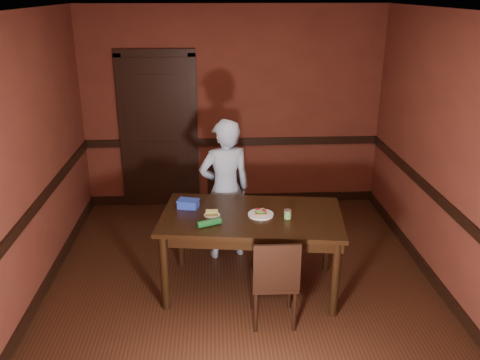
{
  "coord_description": "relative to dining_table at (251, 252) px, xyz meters",
  "views": [
    {
      "loc": [
        -0.25,
        -4.46,
        2.87
      ],
      "look_at": [
        0.0,
        0.35,
        1.05
      ],
      "focal_mm": 38.0,
      "sensor_mm": 36.0,
      "label": 1
    }
  ],
  "objects": [
    {
      "name": "cheese_saucer",
      "position": [
        -0.38,
        0.0,
        0.43
      ],
      "size": [
        0.16,
        0.16,
        0.05
      ],
      "rotation": [
        0.0,
        0.0,
        0.27
      ],
      "color": "white",
      "rests_on": "dining_table"
    },
    {
      "name": "door",
      "position": [
        -1.09,
        2.21,
        0.68
      ],
      "size": [
        1.05,
        0.07,
        2.2
      ],
      "color": "black",
      "rests_on": "ground"
    },
    {
      "name": "dado_right",
      "position": [
        1.89,
        -0.01,
        0.49
      ],
      "size": [
        0.03,
        4.5,
        0.1
      ],
      "primitive_type": "cube",
      "color": "black",
      "rests_on": "ground"
    },
    {
      "name": "baseboard_right",
      "position": [
        1.89,
        -0.01,
        -0.35
      ],
      "size": [
        0.03,
        4.5,
        0.12
      ],
      "primitive_type": "cube",
      "color": "black",
      "rests_on": "ground"
    },
    {
      "name": "chair_far",
      "position": [
        -0.17,
        1.02,
        0.04
      ],
      "size": [
        0.54,
        0.54,
        0.91
      ],
      "primitive_type": null,
      "rotation": [
        0.0,
        0.0,
        -0.32
      ],
      "color": "black",
      "rests_on": "floor"
    },
    {
      "name": "floor",
      "position": [
        -0.09,
        -0.01,
        -0.41
      ],
      "size": [
        4.0,
        4.5,
        0.01
      ],
      "primitive_type": "cube",
      "color": "black",
      "rests_on": "ground"
    },
    {
      "name": "person",
      "position": [
        -0.24,
        0.71,
        0.39
      ],
      "size": [
        0.66,
        0.52,
        1.6
      ],
      "primitive_type": "imported",
      "rotation": [
        0.0,
        0.0,
        3.41
      ],
      "color": "#A5BFDD",
      "rests_on": "floor"
    },
    {
      "name": "wall_back",
      "position": [
        -0.09,
        2.24,
        0.94
      ],
      "size": [
        4.0,
        0.02,
        2.7
      ],
      "primitive_type": "cube",
      "color": "maroon",
      "rests_on": "ground"
    },
    {
      "name": "sauce_jar",
      "position": [
        0.34,
        -0.1,
        0.45
      ],
      "size": [
        0.07,
        0.07,
        0.09
      ],
      "rotation": [
        0.0,
        0.0,
        -0.01
      ],
      "color": "#5F9B4C",
      "rests_on": "dining_table"
    },
    {
      "name": "dado_left",
      "position": [
        -2.08,
        -0.01,
        0.49
      ],
      "size": [
        0.03,
        4.5,
        0.1
      ],
      "primitive_type": "cube",
      "color": "black",
      "rests_on": "ground"
    },
    {
      "name": "wrapped_veg",
      "position": [
        -0.41,
        -0.23,
        0.44
      ],
      "size": [
        0.24,
        0.15,
        0.06
      ],
      "primitive_type": "cylinder",
      "rotation": [
        0.0,
        1.57,
        0.4
      ],
      "color": "#13471D",
      "rests_on": "dining_table"
    },
    {
      "name": "food_tub",
      "position": [
        -0.62,
        0.2,
        0.45
      ],
      "size": [
        0.23,
        0.19,
        0.09
      ],
      "rotation": [
        0.0,
        0.0,
        -0.26
      ],
      "color": "blue",
      "rests_on": "dining_table"
    },
    {
      "name": "wall_right",
      "position": [
        1.91,
        -0.01,
        0.94
      ],
      "size": [
        0.02,
        4.5,
        2.7
      ],
      "primitive_type": "cube",
      "color": "maroon",
      "rests_on": "ground"
    },
    {
      "name": "wall_front",
      "position": [
        -0.09,
        -2.26,
        0.94
      ],
      "size": [
        4.0,
        0.02,
        2.7
      ],
      "primitive_type": "cube",
      "color": "maroon",
      "rests_on": "ground"
    },
    {
      "name": "ceiling",
      "position": [
        -0.09,
        -0.01,
        2.29
      ],
      "size": [
        4.0,
        4.5,
        0.01
      ],
      "primitive_type": "cube",
      "color": "beige",
      "rests_on": "ground"
    },
    {
      "name": "baseboard_back",
      "position": [
        -0.09,
        2.23,
        -0.35
      ],
      "size": [
        4.0,
        0.03,
        0.12
      ],
      "primitive_type": "cube",
      "color": "black",
      "rests_on": "ground"
    },
    {
      "name": "dining_table",
      "position": [
        0.0,
        0.0,
        0.0
      ],
      "size": [
        1.85,
        1.19,
        0.82
      ],
      "primitive_type": "cube",
      "rotation": [
        0.0,
        0.0,
        -0.12
      ],
      "color": "black",
      "rests_on": "floor"
    },
    {
      "name": "wall_left",
      "position": [
        -2.09,
        -0.01,
        0.94
      ],
      "size": [
        0.02,
        4.5,
        2.7
      ],
      "primitive_type": "cube",
      "color": "maroon",
      "rests_on": "ground"
    },
    {
      "name": "chair_near",
      "position": [
        0.16,
        -0.54,
        0.03
      ],
      "size": [
        0.41,
        0.41,
        0.87
      ],
      "primitive_type": null,
      "rotation": [
        0.0,
        0.0,
        3.13
      ],
      "color": "black",
      "rests_on": "floor"
    },
    {
      "name": "sandwich_plate",
      "position": [
        0.09,
        -0.02,
        0.43
      ],
      "size": [
        0.25,
        0.25,
        0.06
      ],
      "rotation": [
        0.0,
        0.0,
        -0.19
      ],
      "color": "white",
      "rests_on": "dining_table"
    },
    {
      "name": "baseboard_left",
      "position": [
        -2.08,
        -0.01,
        -0.35
      ],
      "size": [
        0.03,
        4.5,
        0.12
      ],
      "primitive_type": "cube",
      "color": "black",
      "rests_on": "ground"
    },
    {
      "name": "dado_back",
      "position": [
        -0.09,
        2.23,
        0.49
      ],
      "size": [
        4.0,
        0.03,
        0.1
      ],
      "primitive_type": "cube",
      "color": "black",
      "rests_on": "ground"
    }
  ]
}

